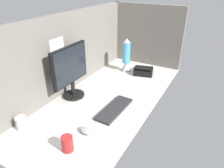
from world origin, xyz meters
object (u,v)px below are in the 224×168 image
keyboard (114,109)px  mug_steel (21,123)px  mug_red_plastic (67,144)px  mouse (85,131)px  lava_lamp (126,58)px  desk_phone (143,71)px  monitor (71,70)px

keyboard → mug_steel: bearing=139.8°
keyboard → mug_red_plastic: size_ratio=3.76×
keyboard → mouse: size_ratio=3.85×
mug_red_plastic → mug_steel: bearing=89.7°
lava_lamp → desk_phone: (1.90, -19.19, -11.64)cm
keyboard → mouse: 31.88cm
keyboard → mug_red_plastic: 49.25cm
monitor → lava_lamp: size_ratio=1.24×
mouse → mug_red_plastic: (-17.32, 0.07, 3.22)cm
mouse → mug_steel: bearing=125.0°
mug_red_plastic → desk_phone: mug_red_plastic is taller
keyboard → lava_lamp: (70.48, 24.46, 13.83)cm
lava_lamp → mug_red_plastic: bearing=-170.4°
mug_red_plastic → lava_lamp: (119.38, 20.19, 9.91)cm
mouse → mug_steel: size_ratio=1.07×
mug_red_plastic → monitor: bearing=36.0°
mug_red_plastic → mug_steel: mug_red_plastic is taller
mouse → mug_red_plastic: size_ratio=0.97×
monitor → mouse: (-33.16, -36.73, -22.27)cm
mug_steel → desk_phone: size_ratio=0.40×
mug_steel → keyboard: bearing=-41.9°
monitor → mouse: bearing=-132.1°
keyboard → mouse: (-31.59, 4.20, 0.70)cm
monitor → mug_red_plastic: (-50.47, -36.66, -19.05)cm
monitor → keyboard: (-1.56, -40.93, -22.97)cm
monitor → mug_red_plastic: 65.22cm
mouse → mug_red_plastic: mug_red_plastic is taller
keyboard → desk_phone: desk_phone is taller
keyboard → mug_steel: (-48.70, 43.74, 3.50)cm
desk_phone → mug_red_plastic: bearing=-179.5°
monitor → keyboard: bearing=-92.2°
mouse → desk_phone: (103.97, 1.07, 1.49)cm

